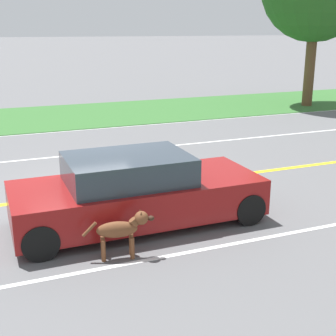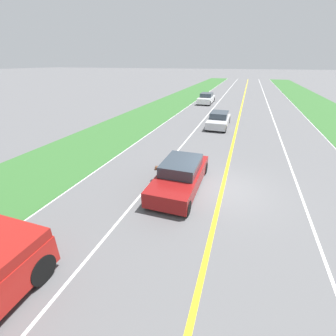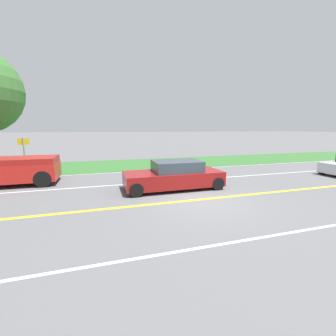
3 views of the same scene
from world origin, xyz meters
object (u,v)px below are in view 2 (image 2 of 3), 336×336
at_px(ego_car, 180,175).
at_px(dog, 160,169).
at_px(car_trailing_near, 219,120).
at_px(car_trailing_mid, 206,99).

relative_size(ego_car, dog, 4.03).
bearing_deg(dog, car_trailing_near, -86.36).
height_order(ego_car, car_trailing_near, ego_car).
bearing_deg(car_trailing_mid, car_trailing_near, 105.06).
bearing_deg(ego_car, car_trailing_mid, -82.80).
bearing_deg(dog, ego_car, 164.63).
distance_m(dog, car_trailing_mid, 24.28).
relative_size(dog, car_trailing_mid, 0.25).
distance_m(dog, car_trailing_near, 11.64).
xyz_separation_m(ego_car, car_trailing_near, (-0.27, -12.17, -0.03)).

